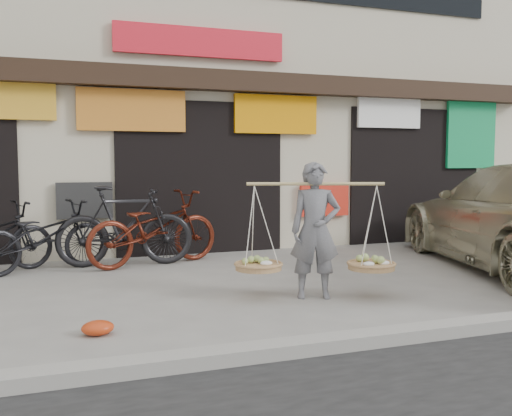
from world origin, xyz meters
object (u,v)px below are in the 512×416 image
object	(u,v)px
street_vendor	(315,236)
bike_0	(43,236)
bike_2	(154,228)
bike_1	(125,226)

from	to	relation	value
street_vendor	bike_0	size ratio (longest dim) A/B	0.92
bike_2	bike_1	bearing A→B (deg)	63.46
street_vendor	bike_0	world-z (taller)	street_vendor
street_vendor	bike_1	bearing A→B (deg)	141.84
bike_1	bike_2	xyz separation A→B (m)	(0.44, -0.07, -0.04)
bike_1	bike_0	bearing A→B (deg)	96.33
bike_0	bike_1	size ratio (longest dim) A/B	0.95
bike_0	bike_2	world-z (taller)	bike_2
bike_2	street_vendor	bearing A→B (deg)	-170.37
street_vendor	bike_1	distance (m)	3.47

